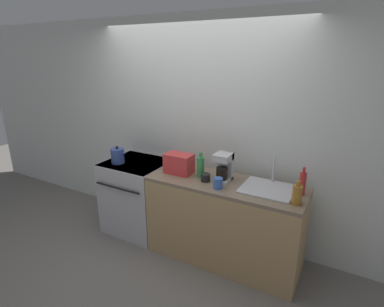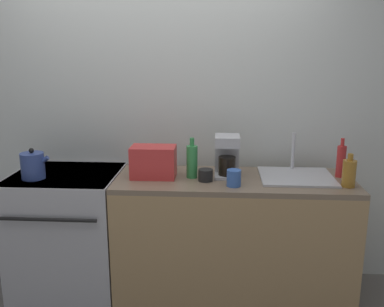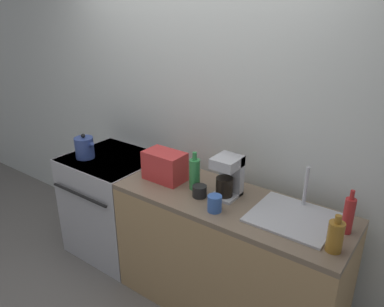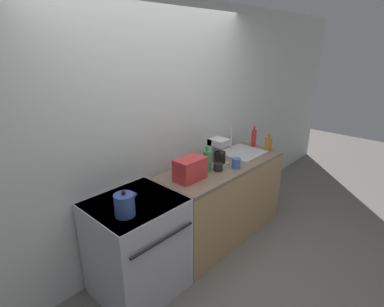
# 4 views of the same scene
# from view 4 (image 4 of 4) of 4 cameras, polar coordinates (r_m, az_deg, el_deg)

# --- Properties ---
(ground_plane) EXTENTS (12.00, 12.00, 0.00)m
(ground_plane) POSITION_cam_4_polar(r_m,az_deg,el_deg) (3.26, 3.36, -21.27)
(ground_plane) COLOR slate
(wall_back) EXTENTS (8.00, 0.05, 2.60)m
(wall_back) POSITION_cam_4_polar(r_m,az_deg,el_deg) (3.08, -6.58, 3.88)
(wall_back) COLOR silver
(wall_back) RESTS_ON ground_plane
(stove) EXTENTS (0.75, 0.71, 0.91)m
(stove) POSITION_cam_4_polar(r_m,az_deg,el_deg) (2.83, -10.38, -16.87)
(stove) COLOR #B7B7BC
(stove) RESTS_ON ground_plane
(counter_block) EXTENTS (1.62, 0.60, 0.91)m
(counter_block) POSITION_cam_4_polar(r_m,az_deg,el_deg) (3.52, 5.82, -8.80)
(counter_block) COLOR tan
(counter_block) RESTS_ON ground_plane
(kettle) EXTENTS (0.20, 0.16, 0.21)m
(kettle) POSITION_cam_4_polar(r_m,az_deg,el_deg) (2.37, -12.70, -9.51)
(kettle) COLOR #33478C
(kettle) RESTS_ON stove
(toaster) EXTENTS (0.30, 0.19, 0.22)m
(toaster) POSITION_cam_4_polar(r_m,az_deg,el_deg) (2.89, -0.38, -2.98)
(toaster) COLOR red
(toaster) RESTS_ON counter_block
(coffee_maker) EXTENTS (0.17, 0.19, 0.29)m
(coffee_maker) POSITION_cam_4_polar(r_m,az_deg,el_deg) (3.27, 4.83, 0.55)
(coffee_maker) COLOR #B7B7BC
(coffee_maker) RESTS_ON counter_block
(sink_tray) EXTENTS (0.49, 0.44, 0.28)m
(sink_tray) POSITION_cam_4_polar(r_m,az_deg,el_deg) (3.68, 9.51, 0.30)
(sink_tray) COLOR #B7B7BC
(sink_tray) RESTS_ON counter_block
(bottle_amber) EXTENTS (0.09, 0.09, 0.22)m
(bottle_amber) POSITION_cam_4_polar(r_m,az_deg,el_deg) (3.81, 14.36, 1.87)
(bottle_amber) COLOR #9E6B23
(bottle_amber) RESTS_ON counter_block
(bottle_green) EXTENTS (0.08, 0.08, 0.28)m
(bottle_green) POSITION_cam_4_polar(r_m,az_deg,el_deg) (3.07, 2.84, -1.40)
(bottle_green) COLOR #338C47
(bottle_green) RESTS_ON counter_block
(bottle_red) EXTENTS (0.06, 0.06, 0.27)m
(bottle_red) POSITION_cam_4_polar(r_m,az_deg,el_deg) (3.91, 11.67, 2.91)
(bottle_red) COLOR #B72828
(bottle_red) RESTS_ON counter_block
(cup_black) EXTENTS (0.10, 0.10, 0.08)m
(cup_black) POSITION_cam_4_polar(r_m,az_deg,el_deg) (3.13, 4.99, -2.56)
(cup_black) COLOR black
(cup_black) RESTS_ON counter_block
(cup_blue) EXTENTS (0.09, 0.09, 0.11)m
(cup_blue) POSITION_cam_4_polar(r_m,az_deg,el_deg) (3.21, 8.42, -1.84)
(cup_blue) COLOR #3860B2
(cup_blue) RESTS_ON counter_block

